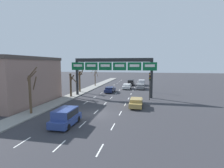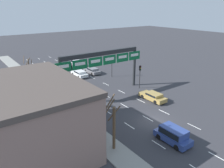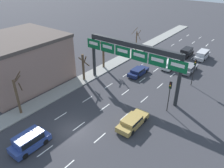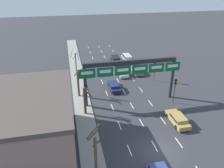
# 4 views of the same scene
# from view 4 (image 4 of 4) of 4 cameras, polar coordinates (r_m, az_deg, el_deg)

# --- Properties ---
(ground_plane) EXTENTS (220.00, 220.00, 0.00)m
(ground_plane) POSITION_cam_4_polar(r_m,az_deg,el_deg) (28.42, 11.87, -16.95)
(ground_plane) COLOR #333338
(sidewalk_left) EXTENTS (2.80, 110.00, 0.15)m
(sidewalk_left) POSITION_cam_4_polar(r_m,az_deg,el_deg) (26.71, -5.09, -19.59)
(sidewalk_left) COLOR gray
(sidewalk_left) RESTS_ON ground_plane
(lane_dashes) EXTENTS (6.72, 67.00, 0.01)m
(lane_dashes) POSITION_cam_4_polar(r_m,az_deg,el_deg) (38.63, 4.12, -3.67)
(lane_dashes) COLOR white
(lane_dashes) RESTS_ON ground_plane
(sign_gantry) EXTENTS (16.65, 0.70, 7.51)m
(sign_gantry) POSITION_cam_4_polar(r_m,az_deg,el_deg) (35.02, 4.97, 3.68)
(sign_gantry) COLOR #232628
(sign_gantry) RESTS_ON ground_plane
(building_near) EXTENTS (11.74, 13.73, 7.54)m
(building_near) POSITION_cam_4_polar(r_m,az_deg,el_deg) (27.56, -22.42, -10.07)
(building_near) COLOR gray
(building_near) RESTS_ON ground_plane
(suv_black) EXTENTS (1.80, 4.48, 1.67)m
(suv_black) POSITION_cam_4_polar(r_m,az_deg,el_deg) (54.18, 0.94, 6.46)
(suv_black) COLOR black
(suv_black) RESTS_ON ground_plane
(car_grey) EXTENTS (1.92, 4.81, 1.31)m
(car_grey) POSITION_cam_4_polar(r_m,az_deg,el_deg) (48.64, 6.47, 3.66)
(car_grey) COLOR slate
(car_grey) RESTS_ON ground_plane
(car_navy) EXTENTS (1.81, 4.62, 1.24)m
(car_navy) POSITION_cam_4_polar(r_m,az_deg,el_deg) (41.17, 0.58, -0.56)
(car_navy) COLOR #19234C
(car_navy) RESTS_ON ground_plane
(car_white) EXTENTS (1.95, 4.67, 1.29)m
(car_white) POSITION_cam_4_polar(r_m,az_deg,el_deg) (47.35, 2.64, 3.15)
(car_white) COLOR silver
(car_white) RESTS_ON ground_plane
(suv_silver) EXTENTS (1.85, 4.86, 1.65)m
(suv_silver) POSITION_cam_4_polar(r_m,az_deg,el_deg) (55.46, 3.98, 6.85)
(suv_silver) COLOR #B7B7BC
(suv_silver) RESTS_ON ground_plane
(car_gold) EXTENTS (1.88, 4.79, 1.30)m
(car_gold) POSITION_cam_4_polar(r_m,az_deg,el_deg) (33.41, 16.76, -8.68)
(car_gold) COLOR #A88947
(car_gold) RESTS_ON ground_plane
(traffic_light_near_gantry) EXTENTS (0.30, 0.35, 4.37)m
(traffic_light_near_gantry) POSITION_cam_4_polar(r_m,az_deg,el_deg) (37.13, 16.20, -0.56)
(traffic_light_near_gantry) COLOR black
(traffic_light_near_gantry) RESTS_ON ground_plane
(traffic_light_mid_block) EXTENTS (0.30, 0.35, 4.47)m
(traffic_light_mid_block) POSITION_cam_4_polar(r_m,az_deg,el_deg) (44.43, 11.18, 4.56)
(traffic_light_mid_block) COLOR black
(traffic_light_mid_block) RESTS_ON ground_plane
(tree_bare_closest) EXTENTS (1.54, 1.91, 4.46)m
(tree_bare_closest) POSITION_cam_4_polar(r_m,az_deg,el_deg) (33.16, -7.02, -3.99)
(tree_bare_closest) COLOR brown
(tree_bare_closest) RESTS_ON sidewalk_left
(tree_bare_second) EXTENTS (1.77, 1.90, 5.29)m
(tree_bare_second) POSITION_cam_4_polar(r_m,az_deg,el_deg) (38.29, -8.79, 0.57)
(tree_bare_second) COLOR brown
(tree_bare_second) RESTS_ON sidewalk_left
(tree_bare_third) EXTENTS (1.80, 1.14, 5.91)m
(tree_bare_third) POSITION_cam_4_polar(r_m,az_deg,el_deg) (23.52, -4.32, -17.40)
(tree_bare_third) COLOR brown
(tree_bare_third) RESTS_ON sidewalk_left
(tree_bare_furthest) EXTENTS (1.85, 1.83, 4.99)m
(tree_bare_furthest) POSITION_cam_4_polar(r_m,az_deg,el_deg) (48.52, -9.47, 5.94)
(tree_bare_furthest) COLOR brown
(tree_bare_furthest) RESTS_ON sidewalk_left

